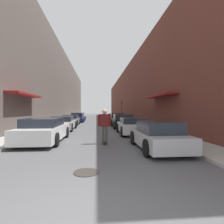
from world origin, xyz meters
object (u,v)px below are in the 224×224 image
at_px(parked_car_right_0, 158,136).
at_px(traffic_light, 122,108).
at_px(parked_car_left_0, 45,130).
at_px(parked_car_left_1, 63,123).
at_px(parked_car_left_3, 78,118).
at_px(parked_car_right_3, 117,118).
at_px(parked_car_right_4, 113,117).
at_px(skateboarder, 105,122).
at_px(parked_car_left_4, 80,116).
at_px(parked_car_right_1, 133,126).
at_px(parked_car_right_2, 122,121).
at_px(parked_car_left_2, 71,120).
at_px(manhole_cover, 86,172).

relative_size(parked_car_right_0, traffic_light, 1.18).
height_order(parked_car_left_0, parked_car_left_1, parked_car_left_0).
xyz_separation_m(parked_car_left_3, parked_car_right_3, (5.51, -3.13, 0.01)).
relative_size(parked_car_right_4, skateboarder, 2.38).
distance_m(parked_car_left_0, parked_car_left_1, 5.77).
height_order(parked_car_left_1, parked_car_left_3, parked_car_left_3).
bearing_deg(parked_car_left_4, parked_car_left_0, -89.61).
bearing_deg(parked_car_right_1, parked_car_left_4, 106.34).
bearing_deg(parked_car_right_0, parked_car_left_1, 124.52).
distance_m(parked_car_left_4, parked_car_right_2, 15.43).
xyz_separation_m(parked_car_left_2, parked_car_right_4, (5.77, 7.80, 0.00)).
bearing_deg(traffic_light, parked_car_right_2, -98.02).
distance_m(parked_car_right_1, manhole_cover, 8.19).
xyz_separation_m(parked_car_right_0, parked_car_right_2, (-0.11, 9.78, 0.05)).
height_order(parked_car_left_4, parked_car_right_2, parked_car_right_2).
bearing_deg(manhole_cover, traffic_light, 79.69).
bearing_deg(parked_car_right_1, traffic_light, 84.06).
bearing_deg(parked_car_right_4, parked_car_left_1, -113.34).
xyz_separation_m(skateboarder, traffic_light, (4.27, 23.23, 1.09)).
distance_m(parked_car_left_2, parked_car_right_0, 14.64).
bearing_deg(parked_car_right_4, parked_car_right_3, -90.41).
distance_m(parked_car_left_1, parked_car_left_2, 5.35).
relative_size(parked_car_left_3, parked_car_right_1, 1.05).
distance_m(parked_car_left_1, traffic_light, 18.33).
bearing_deg(parked_car_left_4, traffic_light, 4.20).
bearing_deg(parked_car_left_3, parked_car_left_1, -90.68).
xyz_separation_m(parked_car_left_1, parked_car_left_2, (-0.09, 5.35, -0.01)).
height_order(parked_car_right_1, parked_car_right_3, parked_car_right_3).
distance_m(skateboarder, traffic_light, 23.64).
bearing_deg(parked_car_left_0, parked_car_right_3, 67.05).
relative_size(parked_car_left_0, skateboarder, 2.62).
distance_m(parked_car_left_0, parked_car_left_4, 21.81).
relative_size(parked_car_left_1, skateboarder, 2.47).
distance_m(parked_car_left_1, parked_car_left_4, 16.04).
bearing_deg(traffic_light, parked_car_left_2, -124.34).
bearing_deg(parked_car_left_4, parked_car_left_1, -89.72).
distance_m(parked_car_right_2, traffic_light, 15.18).
relative_size(parked_car_right_1, parked_car_right_2, 0.91).
height_order(parked_car_left_0, parked_car_right_3, parked_car_right_3).
xyz_separation_m(parked_car_left_3, skateboarder, (3.19, -17.13, 0.46)).
height_order(parked_car_left_1, parked_car_left_4, parked_car_left_4).
height_order(parked_car_left_1, parked_car_left_2, parked_car_left_1).
distance_m(parked_car_right_3, parked_car_right_4, 5.79).
relative_size(parked_car_left_0, parked_car_left_1, 1.06).
bearing_deg(skateboarder, parked_car_right_2, 75.33).
bearing_deg(parked_car_left_1, parked_car_left_2, 91.00).
bearing_deg(parked_car_left_3, parked_car_right_4, 25.54).
bearing_deg(parked_car_left_1, parked_car_right_2, 16.72).
distance_m(parked_car_left_3, parked_car_right_0, 19.42).
relative_size(parked_car_left_4, traffic_light, 1.21).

